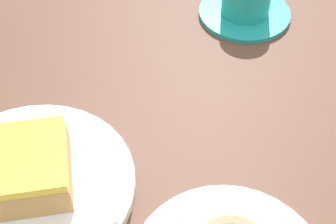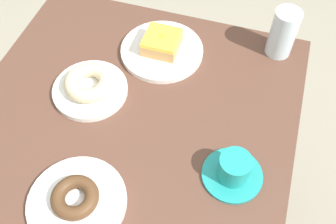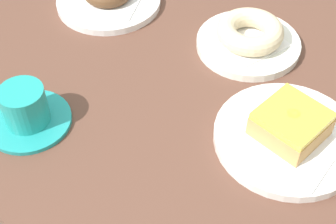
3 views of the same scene
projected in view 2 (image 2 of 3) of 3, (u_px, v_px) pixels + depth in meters
name	position (u px, v px, depth m)	size (l,w,h in m)	color
table	(117.00, 176.00, 1.00)	(1.04, 0.82, 0.71)	brown
plate_sugar_ring	(90.00, 90.00, 1.02)	(0.19, 0.19, 0.02)	white
napkin_sugar_ring	(90.00, 88.00, 1.01)	(0.11, 0.11, 0.00)	white
donut_sugar_ring	(89.00, 83.00, 0.99)	(0.12, 0.12, 0.04)	beige
plate_chocolate_ring	(77.00, 202.00, 0.84)	(0.21, 0.21, 0.01)	white
napkin_chocolate_ring	(76.00, 200.00, 0.83)	(0.13, 0.13, 0.00)	white
donut_chocolate_ring	(75.00, 197.00, 0.82)	(0.10, 0.10, 0.03)	brown
plate_glazed_square	(162.00, 51.00, 1.10)	(0.23, 0.23, 0.02)	white
napkin_glazed_square	(162.00, 48.00, 1.09)	(0.16, 0.16, 0.00)	white
donut_glazed_square	(162.00, 42.00, 1.07)	(0.09, 0.09, 0.05)	tan
water_glass	(283.00, 33.00, 1.05)	(0.07, 0.07, 0.14)	silver
coffee_cup	(234.00, 170.00, 0.86)	(0.14, 0.14, 0.07)	teal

